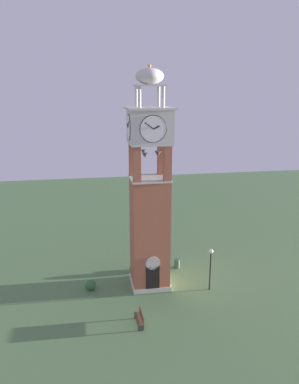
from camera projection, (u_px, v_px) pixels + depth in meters
The scene contains 7 objects.
ground at pixel (150, 284), 31.39m from camera, with size 80.00×80.00×0.00m, color #517547.
clock_tower at pixel (150, 200), 29.48m from camera, with size 3.45×3.45×17.34m.
park_bench at pixel (140, 318), 25.84m from camera, with size 0.49×1.61×0.95m.
lamp_post at pixel (211, 261), 29.83m from camera, with size 0.36×0.36×3.52m.
trash_bin at pixel (177, 263), 34.14m from camera, with size 0.52×0.52×0.80m, color #38513D.
shrub_near_entry at pixel (134, 268), 33.13m from camera, with size 0.74×0.74×0.86m, color #336638.
shrub_left_of_tower at pixel (91, 285), 30.34m from camera, with size 0.83×0.83×0.85m, color #336638.
Camera 1 is at (-4.86, -27.85, 15.63)m, focal length 35.33 mm.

